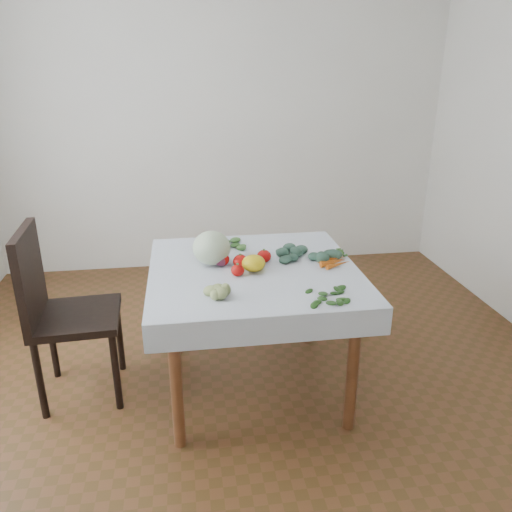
{
  "coord_description": "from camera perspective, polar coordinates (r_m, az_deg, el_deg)",
  "views": [
    {
      "loc": [
        -0.36,
        -2.48,
        1.8
      ],
      "look_at": [
        0.01,
        0.02,
        0.82
      ],
      "focal_mm": 35.0,
      "sensor_mm": 36.0,
      "label": 1
    }
  ],
  "objects": [
    {
      "name": "tomato_a",
      "position": [
        2.74,
        -3.92,
        -0.38
      ],
      "size": [
        0.11,
        0.11,
        0.07
      ],
      "primitive_type": "ellipsoid",
      "rotation": [
        0.0,
        0.0,
        -0.34
      ],
      "color": "#B10E0B",
      "rests_on": "tablecloth"
    },
    {
      "name": "kale_bunch",
      "position": [
        2.9,
        5.99,
        0.46
      ],
      "size": [
        0.32,
        0.29,
        0.04
      ],
      "color": "#335441",
      "rests_on": "tablecloth"
    },
    {
      "name": "cabbage",
      "position": [
        2.75,
        -5.1,
        0.94
      ],
      "size": [
        0.27,
        0.27,
        0.19
      ],
      "primitive_type": "ellipsoid",
      "rotation": [
        0.0,
        0.0,
        0.38
      ],
      "color": "beige",
      "rests_on": "tablecloth"
    },
    {
      "name": "onion_a",
      "position": [
        2.74,
        -4.01,
        -0.4
      ],
      "size": [
        0.11,
        0.11,
        0.07
      ],
      "primitive_type": "ellipsoid",
      "rotation": [
        0.0,
        0.0,
        -0.37
      ],
      "color": "#4F1637",
      "rests_on": "tablecloth"
    },
    {
      "name": "tomatillo_cluster",
      "position": [
        2.38,
        -4.74,
        -4.2
      ],
      "size": [
        0.15,
        0.12,
        0.05
      ],
      "color": "tan",
      "rests_on": "tablecloth"
    },
    {
      "name": "tomato_d",
      "position": [
        2.79,
        0.93,
        -0.02
      ],
      "size": [
        0.1,
        0.1,
        0.07
      ],
      "primitive_type": "ellipsoid",
      "rotation": [
        0.0,
        0.0,
        -0.21
      ],
      "color": "#B10E0B",
      "rests_on": "tablecloth"
    },
    {
      "name": "table",
      "position": [
        2.76,
        -0.25,
        -3.36
      ],
      "size": [
        1.0,
        1.0,
        0.75
      ],
      "color": "brown",
      "rests_on": "ground"
    },
    {
      "name": "back_wall",
      "position": [
        4.52,
        -4.02,
        15.41
      ],
      "size": [
        4.0,
        0.04,
        2.7
      ],
      "primitive_type": "cube",
      "color": "white",
      "rests_on": "ground"
    },
    {
      "name": "dill_bunch",
      "position": [
        3.03,
        -3.46,
        1.28
      ],
      "size": [
        0.24,
        0.17,
        0.02
      ],
      "color": "#456B31",
      "rests_on": "tablecloth"
    },
    {
      "name": "basil_bunch",
      "position": [
        2.41,
        7.9,
        -4.51
      ],
      "size": [
        0.24,
        0.16,
        0.01
      ],
      "color": "#1E4716",
      "rests_on": "tablecloth"
    },
    {
      "name": "tomato_c",
      "position": [
        2.61,
        -2.11,
        -1.64
      ],
      "size": [
        0.07,
        0.07,
        0.06
      ],
      "primitive_type": "ellipsoid",
      "rotation": [
        0.0,
        0.0,
        -0.01
      ],
      "color": "#B10E0B",
      "rests_on": "tablecloth"
    },
    {
      "name": "tablecloth",
      "position": [
        2.72,
        -0.25,
        -1.45
      ],
      "size": [
        1.12,
        1.12,
        0.01
      ],
      "primitive_type": "cube",
      "color": "white",
      "rests_on": "table"
    },
    {
      "name": "tomato_b",
      "position": [
        2.71,
        -1.8,
        -0.61
      ],
      "size": [
        0.11,
        0.11,
        0.07
      ],
      "primitive_type": "ellipsoid",
      "rotation": [
        0.0,
        0.0,
        -0.41
      ],
      "color": "#B10E0B",
      "rests_on": "tablecloth"
    },
    {
      "name": "chair",
      "position": [
        2.93,
        -21.82,
        -5.12
      ],
      "size": [
        0.48,
        0.48,
        1.01
      ],
      "color": "black",
      "rests_on": "ground"
    },
    {
      "name": "ground",
      "position": [
        3.09,
        -0.23,
        -14.47
      ],
      "size": [
        4.0,
        4.0,
        0.0
      ],
      "primitive_type": "plane",
      "color": "brown"
    },
    {
      "name": "heirloom_front",
      "position": [
        2.66,
        -0.28,
        -0.82
      ],
      "size": [
        0.15,
        0.15,
        0.09
      ],
      "primitive_type": "ellipsoid",
      "rotation": [
        0.0,
        0.0,
        -0.23
      ],
      "color": "yellow",
      "rests_on": "tablecloth"
    },
    {
      "name": "heirloom_back",
      "position": [
        3.0,
        -4.92,
        1.63
      ],
      "size": [
        0.16,
        0.16,
        0.09
      ],
      "primitive_type": "ellipsoid",
      "rotation": [
        0.0,
        0.0,
        -0.33
      ],
      "color": "yellow",
      "rests_on": "tablecloth"
    },
    {
      "name": "carrot_bunch",
      "position": [
        2.83,
        8.87,
        -0.43
      ],
      "size": [
        0.18,
        0.2,
        0.03
      ],
      "color": "#CC6516",
      "rests_on": "tablecloth"
    },
    {
      "name": "onion_b",
      "position": [
        2.76,
        -1.77,
        -0.4
      ],
      "size": [
        0.09,
        0.09,
        0.06
      ],
      "primitive_type": "ellipsoid",
      "rotation": [
        0.0,
        0.0,
        0.28
      ],
      "color": "#4F1637",
      "rests_on": "tablecloth"
    }
  ]
}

